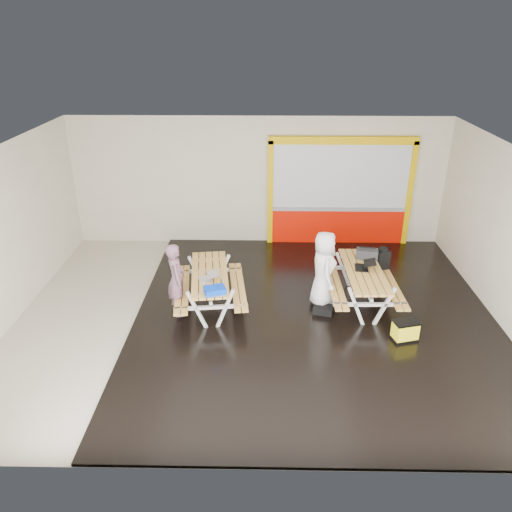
{
  "coord_description": "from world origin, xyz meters",
  "views": [
    {
      "loc": [
        0.18,
        -9.03,
        5.64
      ],
      "look_at": [
        0.0,
        0.9,
        1.0
      ],
      "focal_mm": 35.08,
      "sensor_mm": 36.0,
      "label": 1
    }
  ],
  "objects_px": {
    "toolbox": "(367,254)",
    "fluke_bag": "(405,331)",
    "person_right": "(324,269)",
    "person_left": "(176,279)",
    "dark_case": "(323,309)",
    "laptop_left": "(208,278)",
    "picnic_table_right": "(363,278)",
    "blue_pouch": "(215,290)",
    "picnic_table_left": "(210,281)",
    "laptop_right": "(364,266)",
    "backpack": "(382,258)"
  },
  "relations": [
    {
      "from": "toolbox",
      "to": "fluke_bag",
      "type": "relative_size",
      "value": 0.93
    },
    {
      "from": "laptop_left",
      "to": "blue_pouch",
      "type": "bearing_deg",
      "value": -70.87
    },
    {
      "from": "picnic_table_left",
      "to": "fluke_bag",
      "type": "distance_m",
      "value": 4.09
    },
    {
      "from": "blue_pouch",
      "to": "picnic_table_right",
      "type": "bearing_deg",
      "value": 18.48
    },
    {
      "from": "picnic_table_left",
      "to": "backpack",
      "type": "height_order",
      "value": "backpack"
    },
    {
      "from": "picnic_table_right",
      "to": "toolbox",
      "type": "distance_m",
      "value": 0.68
    },
    {
      "from": "picnic_table_right",
      "to": "person_left",
      "type": "height_order",
      "value": "person_left"
    },
    {
      "from": "fluke_bag",
      "to": "person_left",
      "type": "bearing_deg",
      "value": 169.74
    },
    {
      "from": "person_left",
      "to": "dark_case",
      "type": "relative_size",
      "value": 3.89
    },
    {
      "from": "laptop_left",
      "to": "blue_pouch",
      "type": "relative_size",
      "value": 1.09
    },
    {
      "from": "picnic_table_left",
      "to": "picnic_table_right",
      "type": "xyz_separation_m",
      "value": [
        3.28,
        0.18,
        0.01
      ]
    },
    {
      "from": "backpack",
      "to": "dark_case",
      "type": "height_order",
      "value": "backpack"
    },
    {
      "from": "person_right",
      "to": "blue_pouch",
      "type": "xyz_separation_m",
      "value": [
        -2.22,
        -0.98,
        0.01
      ]
    },
    {
      "from": "toolbox",
      "to": "backpack",
      "type": "distance_m",
      "value": 0.47
    },
    {
      "from": "picnic_table_right",
      "to": "blue_pouch",
      "type": "xyz_separation_m",
      "value": [
        -3.09,
        -1.03,
        0.25
      ]
    },
    {
      "from": "fluke_bag",
      "to": "picnic_table_right",
      "type": "bearing_deg",
      "value": 113.84
    },
    {
      "from": "person_left",
      "to": "laptop_left",
      "type": "height_order",
      "value": "person_left"
    },
    {
      "from": "picnic_table_right",
      "to": "person_right",
      "type": "relative_size",
      "value": 1.32
    },
    {
      "from": "person_right",
      "to": "laptop_left",
      "type": "relative_size",
      "value": 3.82
    },
    {
      "from": "picnic_table_left",
      "to": "dark_case",
      "type": "xyz_separation_m",
      "value": [
        2.41,
        -0.23,
        -0.53
      ]
    },
    {
      "from": "dark_case",
      "to": "fluke_bag",
      "type": "distance_m",
      "value": 1.77
    },
    {
      "from": "dark_case",
      "to": "blue_pouch",
      "type": "bearing_deg",
      "value": -164.18
    },
    {
      "from": "picnic_table_left",
      "to": "dark_case",
      "type": "bearing_deg",
      "value": -5.37
    },
    {
      "from": "blue_pouch",
      "to": "person_left",
      "type": "bearing_deg",
      "value": 150.15
    },
    {
      "from": "toolbox",
      "to": "picnic_table_right",
      "type": "bearing_deg",
      "value": -105.23
    },
    {
      "from": "blue_pouch",
      "to": "dark_case",
      "type": "distance_m",
      "value": 2.44
    },
    {
      "from": "person_left",
      "to": "fluke_bag",
      "type": "distance_m",
      "value": 4.64
    },
    {
      "from": "picnic_table_left",
      "to": "blue_pouch",
      "type": "xyz_separation_m",
      "value": [
        0.19,
        -0.86,
        0.26
      ]
    },
    {
      "from": "laptop_right",
      "to": "laptop_left",
      "type": "bearing_deg",
      "value": -170.24
    },
    {
      "from": "laptop_right",
      "to": "dark_case",
      "type": "xyz_separation_m",
      "value": [
        -0.89,
        -0.48,
        -0.8
      ]
    },
    {
      "from": "fluke_bag",
      "to": "laptop_left",
      "type": "bearing_deg",
      "value": 167.16
    },
    {
      "from": "laptop_left",
      "to": "dark_case",
      "type": "height_order",
      "value": "laptop_left"
    },
    {
      "from": "picnic_table_left",
      "to": "laptop_right",
      "type": "bearing_deg",
      "value": 4.41
    },
    {
      "from": "laptop_left",
      "to": "person_right",
      "type": "bearing_deg",
      "value": 10.18
    },
    {
      "from": "picnic_table_left",
      "to": "dark_case",
      "type": "distance_m",
      "value": 2.48
    },
    {
      "from": "blue_pouch",
      "to": "dark_case",
      "type": "height_order",
      "value": "blue_pouch"
    },
    {
      "from": "person_right",
      "to": "laptop_right",
      "type": "bearing_deg",
      "value": -87.39
    },
    {
      "from": "person_left",
      "to": "fluke_bag",
      "type": "relative_size",
      "value": 2.88
    },
    {
      "from": "laptop_left",
      "to": "toolbox",
      "type": "bearing_deg",
      "value": 17.37
    },
    {
      "from": "picnic_table_right",
      "to": "laptop_right",
      "type": "xyz_separation_m",
      "value": [
        0.02,
        0.08,
        0.26
      ]
    },
    {
      "from": "dark_case",
      "to": "picnic_table_left",
      "type": "bearing_deg",
      "value": 174.63
    },
    {
      "from": "picnic_table_right",
      "to": "backpack",
      "type": "relative_size",
      "value": 4.34
    },
    {
      "from": "toolbox",
      "to": "dark_case",
      "type": "bearing_deg",
      "value": -136.06
    },
    {
      "from": "blue_pouch",
      "to": "backpack",
      "type": "height_order",
      "value": "backpack"
    },
    {
      "from": "person_right",
      "to": "toolbox",
      "type": "bearing_deg",
      "value": -63.98
    },
    {
      "from": "picnic_table_left",
      "to": "blue_pouch",
      "type": "bearing_deg",
      "value": -77.24
    },
    {
      "from": "picnic_table_right",
      "to": "laptop_left",
      "type": "bearing_deg",
      "value": -171.52
    },
    {
      "from": "laptop_left",
      "to": "backpack",
      "type": "relative_size",
      "value": 0.86
    },
    {
      "from": "laptop_right",
      "to": "fluke_bag",
      "type": "xyz_separation_m",
      "value": [
        0.59,
        -1.45,
        -0.68
      ]
    },
    {
      "from": "picnic_table_right",
      "to": "person_right",
      "type": "height_order",
      "value": "person_right"
    }
  ]
}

